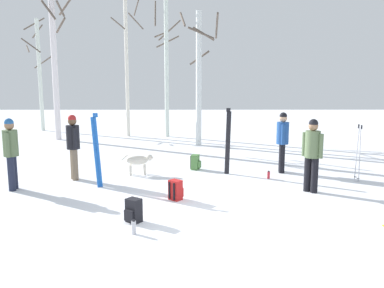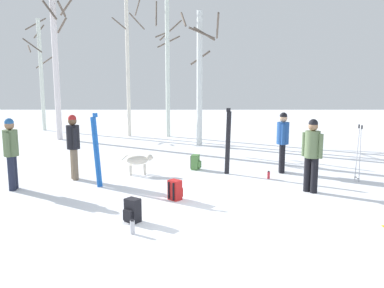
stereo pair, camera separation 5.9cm
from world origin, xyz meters
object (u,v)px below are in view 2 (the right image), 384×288
at_px(ski_poles_0, 359,151).
at_px(water_bottle_0, 269,175).
at_px(person_1, 312,151).
at_px(dog, 139,161).
at_px(birch_tree_1, 56,55).
at_px(birch_tree_4, 200,74).
at_px(ski_pair_planted_1, 97,151).
at_px(backpack_2, 175,190).
at_px(person_0, 11,149).
at_px(backpack_0, 133,211).
at_px(ski_pair_planted_0, 228,142).
at_px(birch_tree_2, 128,51).
at_px(backpack_1, 196,162).
at_px(birch_tree_3, 167,60).
at_px(person_2, 73,143).
at_px(person_3, 283,138).
at_px(water_bottle_1, 133,227).
at_px(birch_tree_0, 41,72).

height_order(ski_poles_0, water_bottle_0, ski_poles_0).
bearing_deg(person_1, dog, 157.59).
relative_size(birch_tree_1, birch_tree_4, 1.34).
bearing_deg(dog, ski_pair_planted_1, -122.23).
xyz_separation_m(ski_pair_planted_1, backpack_2, (1.94, -1.02, -0.69)).
bearing_deg(person_0, backpack_0, -34.47).
bearing_deg(ski_pair_planted_0, person_0, -162.97).
distance_m(backpack_0, birch_tree_2, 12.33).
xyz_separation_m(dog, ski_pair_planted_1, (-0.84, -1.33, 0.52)).
relative_size(ski_pair_planted_1, backpack_1, 4.14).
bearing_deg(ski_poles_0, person_1, -145.50).
bearing_deg(backpack_1, birch_tree_2, 113.23).
bearing_deg(dog, backpack_2, -64.80).
height_order(backpack_2, birch_tree_3, birch_tree_3).
distance_m(dog, backpack_1, 1.71).
relative_size(person_0, person_2, 1.00).
bearing_deg(person_2, person_3, 8.03).
xyz_separation_m(backpack_2, water_bottle_0, (2.41, 1.87, -0.12)).
bearing_deg(person_3, birch_tree_4, 114.62).
bearing_deg(birch_tree_2, dog, -79.06).
xyz_separation_m(water_bottle_1, birch_tree_4, (1.32, 9.47, 2.77)).
bearing_deg(birch_tree_3, backpack_2, -85.59).
bearing_deg(ski_poles_0, birch_tree_1, 144.05).
relative_size(backpack_0, water_bottle_1, 1.76).
relative_size(person_0, backpack_2, 3.90).
relative_size(person_1, person_2, 1.00).
distance_m(ski_pair_planted_0, birch_tree_4, 5.50).
relative_size(water_bottle_0, birch_tree_1, 0.03).
bearing_deg(person_2, birch_tree_2, 89.21).
relative_size(backpack_1, birch_tree_4, 0.08).
distance_m(person_0, ski_poles_0, 8.64).
bearing_deg(birch_tree_0, person_2, -65.48).
xyz_separation_m(dog, birch_tree_4, (1.79, 5.18, 2.50)).
distance_m(person_3, dog, 4.09).
distance_m(person_0, birch_tree_4, 8.35).
bearing_deg(ski_pair_planted_0, dog, -178.01).
height_order(person_2, birch_tree_0, birch_tree_0).
bearing_deg(person_3, water_bottle_0, -124.80).
bearing_deg(person_2, backpack_0, -57.63).
xyz_separation_m(backpack_1, birch_tree_1, (-6.09, 6.15, 3.53)).
bearing_deg(person_3, ski_pair_planted_1, -161.91).
bearing_deg(birch_tree_1, ski_pair_planted_0, -43.83).
distance_m(ski_poles_0, birch_tree_3, 10.45).
height_order(person_2, water_bottle_0, person_2).
bearing_deg(person_2, water_bottle_1, -60.75).
relative_size(person_3, birch_tree_2, 0.22).
bearing_deg(birch_tree_2, backpack_2, -75.58).
bearing_deg(water_bottle_1, person_1, 33.93).
bearing_deg(dog, birch_tree_3, 87.61).
relative_size(ski_pair_planted_0, birch_tree_2, 0.24).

